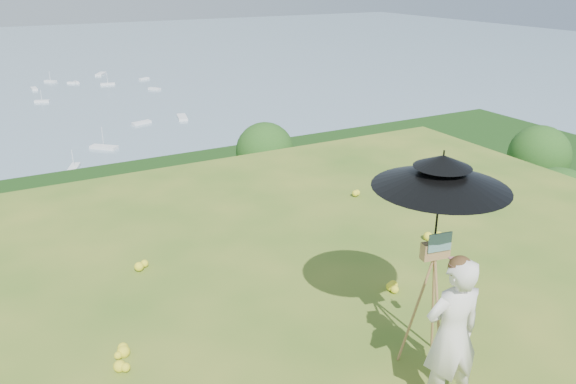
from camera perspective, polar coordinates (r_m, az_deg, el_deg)
ground at (r=5.92m, az=6.40°, el=-17.67°), size 14.00×14.00×0.00m
shoreline_tier at (r=88.22m, az=-23.51°, el=-7.15°), size 170.00×28.00×8.00m
slope_trees at (r=43.09m, az=-21.86°, el=-5.87°), size 110.00×50.00×6.00m
harbor_town at (r=85.48m, az=-24.15°, el=-3.31°), size 110.00×22.00×5.00m
wildflowers at (r=6.05m, az=5.04°, el=-15.94°), size 10.00×10.50×0.12m
painter at (r=5.29m, az=16.31°, el=-13.71°), size 0.60×0.45×1.52m
field_easel at (r=5.77m, az=14.23°, el=-10.45°), size 0.65×0.65×1.48m
sun_umbrella at (r=5.35m, az=15.04°, el=-1.19°), size 1.61×1.61×1.04m
painter_cap at (r=4.92m, az=17.17°, el=-6.85°), size 0.27×0.29×0.10m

